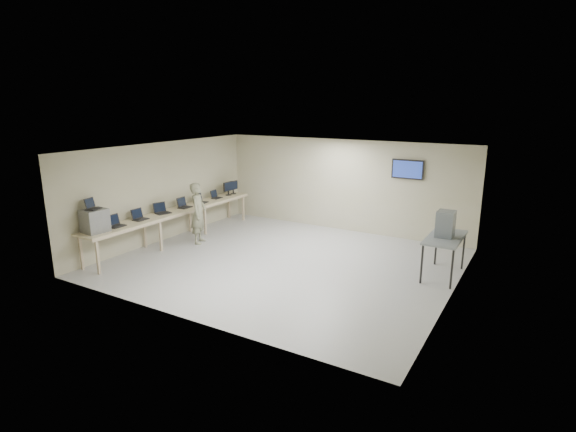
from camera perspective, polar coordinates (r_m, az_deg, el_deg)
The scene contains 15 objects.
room at distance 10.89m, azimuth -0.23°, elevation 1.15°, with size 8.01×7.01×2.81m.
workbench at distance 13.15m, azimuth -14.07°, elevation 0.40°, with size 0.76×6.00×0.90m.
equipment_box at distance 11.49m, azimuth -23.32°, elevation -0.55°, with size 0.46×0.53×0.55m, color gray.
laptop_on_box at distance 11.45m, azimuth -23.64°, elevation 1.14°, with size 0.35×0.38×0.26m.
laptop_0 at distance 11.87m, azimuth -21.07°, elevation -0.88°, with size 0.32×0.39×0.29m.
laptop_1 at distance 12.34m, azimuth -18.39°, elevation -0.11°, with size 0.30×0.37×0.28m.
laptop_2 at distance 12.86m, azimuth -15.75°, elevation 0.67°, with size 0.41×0.45×0.30m.
laptop_3 at distance 13.41m, azimuth -13.12°, elevation 1.38°, with size 0.32×0.39×0.29m.
laptop_4 at distance 13.93m, azimuth -11.03°, elevation 1.95°, with size 0.36×0.40×0.28m.
laptop_5 at distance 14.52m, azimuth -9.18°, elevation 2.51°, with size 0.28×0.34×0.26m.
monitor_near at distance 14.89m, azimuth -7.59°, elevation 3.66°, with size 0.20×0.45×0.45m.
monitor_far at distance 15.10m, azimuth -6.98°, elevation 3.78°, with size 0.19×0.44×0.43m.
soldier at distance 12.81m, azimuth -11.30°, elevation 0.35°, with size 0.63×0.41×1.72m, color gray.
side_table at distance 10.74m, azimuth 19.32°, elevation -2.85°, with size 0.73×1.57×0.94m.
storage_bins at distance 10.64m, azimuth 19.37°, elevation -0.95°, with size 0.37×0.41×0.59m.
Camera 1 is at (5.43, -9.07, 3.89)m, focal length 28.00 mm.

